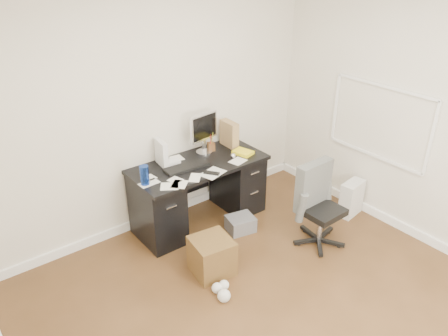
# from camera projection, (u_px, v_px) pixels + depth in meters

# --- Properties ---
(ground) EXTENTS (4.00, 4.00, 0.00)m
(ground) POSITION_uv_depth(u_px,v_px,m) (281.00, 317.00, 3.78)
(ground) COLOR #452C16
(ground) RESTS_ON ground
(room_shell) EXTENTS (4.02, 4.02, 2.71)m
(room_shell) POSITION_uv_depth(u_px,v_px,m) (296.00, 140.00, 3.06)
(room_shell) COLOR beige
(room_shell) RESTS_ON ground
(desk) EXTENTS (1.50, 0.70, 0.75)m
(desk) POSITION_uv_depth(u_px,v_px,m) (199.00, 191.00, 4.92)
(desk) COLOR black
(desk) RESTS_ON ground
(loose_papers) EXTENTS (1.10, 0.60, 0.00)m
(loose_papers) POSITION_uv_depth(u_px,v_px,m) (186.00, 170.00, 4.62)
(loose_papers) COLOR silver
(loose_papers) RESTS_ON desk
(lcd_monitor) EXTENTS (0.41, 0.27, 0.49)m
(lcd_monitor) POSITION_uv_depth(u_px,v_px,m) (204.00, 133.00, 4.88)
(lcd_monitor) COLOR silver
(lcd_monitor) RESTS_ON desk
(keyboard) EXTENTS (0.50, 0.20, 0.03)m
(keyboard) POSITION_uv_depth(u_px,v_px,m) (187.00, 167.00, 4.65)
(keyboard) COLOR black
(keyboard) RESTS_ON desk
(computer_mouse) EXTENTS (0.07, 0.07, 0.06)m
(computer_mouse) POSITION_uv_depth(u_px,v_px,m) (233.00, 156.00, 4.86)
(computer_mouse) COLOR silver
(computer_mouse) RESTS_ON desk
(travel_mug) EXTENTS (0.10, 0.10, 0.20)m
(travel_mug) POSITION_uv_depth(u_px,v_px,m) (144.00, 175.00, 4.30)
(travel_mug) COLOR navy
(travel_mug) RESTS_ON desk
(white_binder) EXTENTS (0.14, 0.26, 0.28)m
(white_binder) POSITION_uv_depth(u_px,v_px,m) (161.00, 153.00, 4.65)
(white_binder) COLOR silver
(white_binder) RESTS_ON desk
(magazine_file) EXTENTS (0.14, 0.26, 0.30)m
(magazine_file) POSITION_uv_depth(u_px,v_px,m) (229.00, 134.00, 5.10)
(magazine_file) COLOR #A4784F
(magazine_file) RESTS_ON desk
(pen_cup) EXTENTS (0.12, 0.12, 0.23)m
(pen_cup) POSITION_uv_depth(u_px,v_px,m) (211.00, 141.00, 5.00)
(pen_cup) COLOR brown
(pen_cup) RESTS_ON desk
(yellow_book) EXTENTS (0.22, 0.25, 0.04)m
(yellow_book) POSITION_uv_depth(u_px,v_px,m) (243.00, 152.00, 4.96)
(yellow_book) COLOR yellow
(yellow_book) RESTS_ON desk
(paper_remote) EXTENTS (0.31, 0.27, 0.02)m
(paper_remote) POSITION_uv_depth(u_px,v_px,m) (213.00, 172.00, 4.55)
(paper_remote) COLOR silver
(paper_remote) RESTS_ON desk
(office_chair) EXTENTS (0.52, 0.52, 0.90)m
(office_chair) POSITION_uv_depth(u_px,v_px,m) (322.00, 207.00, 4.53)
(office_chair) COLOR #4A4C4A
(office_chair) RESTS_ON ground
(pc_tower) EXTENTS (0.30, 0.44, 0.41)m
(pc_tower) POSITION_uv_depth(u_px,v_px,m) (242.00, 184.00, 5.47)
(pc_tower) COLOR #B8B2A6
(pc_tower) RESTS_ON ground
(shopping_bag) EXTENTS (0.34, 0.27, 0.43)m
(shopping_bag) POSITION_uv_depth(u_px,v_px,m) (351.00, 198.00, 5.13)
(shopping_bag) COLOR silver
(shopping_bag) RESTS_ON ground
(wicker_basket) EXTENTS (0.42, 0.42, 0.37)m
(wicker_basket) POSITION_uv_depth(u_px,v_px,m) (212.00, 256.00, 4.23)
(wicker_basket) COLOR #4C3516
(wicker_basket) RESTS_ON ground
(desk_printer) EXTENTS (0.34, 0.30, 0.17)m
(desk_printer) POSITION_uv_depth(u_px,v_px,m) (241.00, 224.00, 4.89)
(desk_printer) COLOR slate
(desk_printer) RESTS_ON ground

